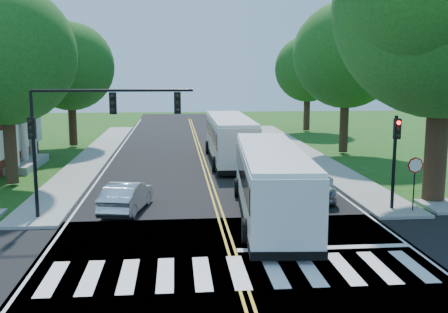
{
  "coord_description": "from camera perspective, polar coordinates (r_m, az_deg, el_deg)",
  "views": [
    {
      "loc": [
        -2.0,
        -16.86,
        6.55
      ],
      "look_at": [
        0.38,
        8.67,
        2.4
      ],
      "focal_mm": 42.0,
      "sensor_mm": 36.0,
      "label": 1
    }
  ],
  "objects": [
    {
      "name": "sidewalk_nw",
      "position": [
        42.82,
        -13.71,
        0.24
      ],
      "size": [
        2.6,
        40.0,
        0.15
      ],
      "primitive_type": "cube",
      "color": "gray",
      "rests_on": "ground"
    },
    {
      "name": "edge_line_e",
      "position": [
        40.37,
        7.34,
        -0.19
      ],
      "size": [
        0.12,
        70.0,
        0.01
      ],
      "primitive_type": "cube",
      "color": "silver",
      "rests_on": "road"
    },
    {
      "name": "suv",
      "position": [
        27.83,
        9.71,
        -3.15
      ],
      "size": [
        3.22,
        5.08,
        1.31
      ],
      "primitive_type": "imported",
      "rotation": [
        0.0,
        0.0,
        2.9
      ],
      "color": "#A8A9AF",
      "rests_on": "road"
    },
    {
      "name": "sidewalk_ne",
      "position": [
        43.59,
        8.41,
        0.55
      ],
      "size": [
        2.6,
        40.0,
        0.15
      ],
      "primitive_type": "cube",
      "color": "gray",
      "rests_on": "ground"
    },
    {
      "name": "signal_ne",
      "position": [
        25.68,
        18.14,
        0.71
      ],
      "size": [
        0.3,
        0.46,
        4.4
      ],
      "color": "black",
      "rests_on": "ground"
    },
    {
      "name": "center_line",
      "position": [
        39.45,
        -2.34,
        -0.35
      ],
      "size": [
        0.36,
        70.0,
        0.01
      ],
      "primitive_type": "cube",
      "color": "gold",
      "rests_on": "road"
    },
    {
      "name": "stop_bar",
      "position": [
        20.34,
        10.82,
        -9.72
      ],
      "size": [
        6.6,
        0.4,
        0.01
      ],
      "primitive_type": "cube",
      "color": "silver",
      "rests_on": "road"
    },
    {
      "name": "crosswalk",
      "position": [
        17.73,
        1.57,
        -12.44
      ],
      "size": [
        12.6,
        3.0,
        0.01
      ],
      "primitive_type": "cube",
      "color": "silver",
      "rests_on": "road"
    },
    {
      "name": "dark_sedan",
      "position": [
        32.21,
        7.57,
        -1.48
      ],
      "size": [
        2.92,
        4.57,
        1.23
      ],
      "primitive_type": "imported",
      "rotation": [
        0.0,
        0.0,
        2.84
      ],
      "color": "black",
      "rests_on": "road"
    },
    {
      "name": "edge_line_w",
      "position": [
        39.69,
        -12.19,
        -0.49
      ],
      "size": [
        0.12,
        70.0,
        0.01
      ],
      "primitive_type": "cube",
      "color": "silver",
      "rests_on": "road"
    },
    {
      "name": "road",
      "position": [
        35.52,
        -2.0,
        -1.43
      ],
      "size": [
        14.0,
        96.0,
        0.01
      ],
      "primitive_type": "cube",
      "color": "black",
      "rests_on": "ground"
    },
    {
      "name": "tree_east_far",
      "position": [
        58.68,
        9.11,
        9.39
      ],
      "size": [
        7.2,
        7.2,
        10.34
      ],
      "color": "black",
      "rests_on": "ground"
    },
    {
      "name": "bus_lead",
      "position": [
        23.72,
        5.13,
        -2.69
      ],
      "size": [
        3.65,
        12.4,
        3.17
      ],
      "rotation": [
        0.0,
        0.0,
        3.06
      ],
      "color": "silver",
      "rests_on": "road"
    },
    {
      "name": "tree_ne_big",
      "position": [
        28.22,
        22.95,
        14.74
      ],
      "size": [
        10.8,
        10.8,
        14.91
      ],
      "color": "black",
      "rests_on": "ground"
    },
    {
      "name": "bus_follow",
      "position": [
        38.43,
        0.63,
        2.02
      ],
      "size": [
        3.17,
        12.74,
        3.29
      ],
      "rotation": [
        0.0,
        0.0,
        3.14
      ],
      "color": "silver",
      "rests_on": "road"
    },
    {
      "name": "tree_east_mid",
      "position": [
        43.05,
        13.19,
        10.7
      ],
      "size": [
        8.4,
        8.4,
        11.93
      ],
      "color": "black",
      "rests_on": "ground"
    },
    {
      "name": "cross_road",
      "position": [
        18.19,
        1.38,
        -11.89
      ],
      "size": [
        60.0,
        12.0,
        0.01
      ],
      "primitive_type": "cube",
      "color": "black",
      "rests_on": "ground"
    },
    {
      "name": "ground",
      "position": [
        18.2,
        1.38,
        -11.91
      ],
      "size": [
        140.0,
        140.0,
        0.0
      ],
      "primitive_type": "plane",
      "color": "#174711",
      "rests_on": "ground"
    },
    {
      "name": "signal_nw",
      "position": [
        23.7,
        -14.69,
        3.64
      ],
      "size": [
        7.15,
        0.46,
        5.66
      ],
      "color": "black",
      "rests_on": "ground"
    },
    {
      "name": "tree_west_far",
      "position": [
        47.72,
        -16.41,
        9.37
      ],
      "size": [
        7.6,
        7.6,
        10.67
      ],
      "color": "black",
      "rests_on": "ground"
    },
    {
      "name": "tree_west_near",
      "position": [
        32.3,
        -22.8,
        10.22
      ],
      "size": [
        8.0,
        8.0,
        11.4
      ],
      "color": "black",
      "rests_on": "ground"
    },
    {
      "name": "stop_sign",
      "position": [
        25.75,
        20.08,
        -1.48
      ],
      "size": [
        0.76,
        0.08,
        2.53
      ],
      "color": "black",
      "rests_on": "ground"
    },
    {
      "name": "hatchback",
      "position": [
        25.21,
        -10.56,
        -4.31
      ],
      "size": [
        2.35,
        4.58,
        1.44
      ],
      "primitive_type": "imported",
      "rotation": [
        0.0,
        0.0,
        2.94
      ],
      "color": "silver",
      "rests_on": "road"
    }
  ]
}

